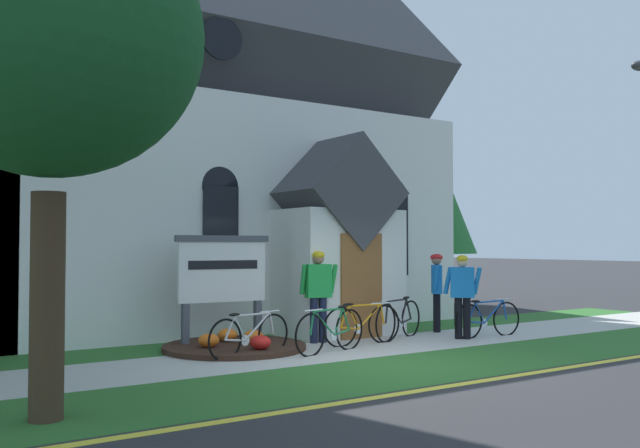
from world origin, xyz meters
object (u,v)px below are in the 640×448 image
object	(u,v)px
roadside_conifer	(411,169)
bicycle_white	(487,319)
bicycle_green	(362,324)
cyclist_in_red_jersey	(437,286)
bicycle_orange	(399,319)
cyclist_in_orange_jersey	(462,290)
verge_sapling	(51,36)
bicycle_red	(250,335)
bicycle_black	(331,331)
cyclist_in_green_jersey	(318,288)
church_sign	(223,274)

from	to	relation	value
roadside_conifer	bicycle_white	bearing A→B (deg)	-118.70
bicycle_green	cyclist_in_red_jersey	distance (m)	2.60
bicycle_orange	roadside_conifer	size ratio (longest dim) A/B	0.24
cyclist_in_orange_jersey	verge_sapling	bearing A→B (deg)	-165.95
bicycle_red	cyclist_in_red_jersey	world-z (taller)	cyclist_in_red_jersey
bicycle_white	bicycle_black	world-z (taller)	bicycle_black
cyclist_in_orange_jersey	roadside_conifer	bearing A→B (deg)	56.67
cyclist_in_orange_jersey	bicycle_red	bearing A→B (deg)	174.38
bicycle_white	bicycle_black	bearing A→B (deg)	178.71
bicycle_white	cyclist_in_orange_jersey	xyz separation A→B (m)	(-0.66, 0.05, 0.61)
verge_sapling	cyclist_in_green_jersey	bearing A→B (deg)	29.85
cyclist_in_red_jersey	cyclist_in_green_jersey	bearing A→B (deg)	179.36
bicycle_black	bicycle_green	distance (m)	1.12
roadside_conifer	cyclist_in_red_jersey	bearing A→B (deg)	-126.22
bicycle_white	bicycle_red	size ratio (longest dim) A/B	1.00
church_sign	cyclist_in_green_jersey	xyz separation A→B (m)	(1.71, -0.62, -0.30)
cyclist_in_red_jersey	verge_sapling	world-z (taller)	verge_sapling
bicycle_red	bicycle_orange	bearing A→B (deg)	4.80
cyclist_in_red_jersey	bicycle_orange	bearing A→B (deg)	-165.19
bicycle_red	bicycle_green	size ratio (longest dim) A/B	0.99
bicycle_orange	bicycle_black	size ratio (longest dim) A/B	0.97
bicycle_red	bicycle_black	bearing A→B (deg)	-16.47
cyclist_in_orange_jersey	bicycle_orange	bearing A→B (deg)	144.28
cyclist_in_orange_jersey	cyclist_in_red_jersey	world-z (taller)	cyclist_in_red_jersey
roadside_conifer	bicycle_black	bearing A→B (deg)	-139.56
cyclist_in_red_jersey	bicycle_black	bearing A→B (deg)	-163.12
bicycle_white	bicycle_orange	distance (m)	1.85
bicycle_white	bicycle_red	bearing A→B (deg)	174.59
church_sign	bicycle_white	size ratio (longest dim) A/B	1.18
church_sign	cyclist_in_green_jersey	world-z (taller)	church_sign
bicycle_orange	bicycle_green	xyz separation A→B (m)	(-1.10, -0.25, -0.01)
bicycle_green	cyclist_in_green_jersey	bearing A→B (deg)	131.21
cyclist_in_green_jersey	bicycle_black	bearing A→B (deg)	-113.02
bicycle_white	bicycle_green	bearing A→B (deg)	169.10
bicycle_orange	cyclist_in_red_jersey	distance (m)	1.53
bicycle_black	bicycle_green	size ratio (longest dim) A/B	0.98
bicycle_black	cyclist_in_orange_jersey	size ratio (longest dim) A/B	1.03
bicycle_red	cyclist_in_orange_jersey	xyz separation A→B (m)	(4.51, -0.44, 0.62)
verge_sapling	cyclist_in_red_jersey	bearing A→B (deg)	20.21
cyclist_in_green_jersey	bicycle_orange	bearing A→B (deg)	-13.39
bicycle_green	roadside_conifer	size ratio (longest dim) A/B	0.26
cyclist_in_orange_jersey	cyclist_in_red_jersey	xyz separation A→B (m)	(0.34, 1.10, 0.01)
church_sign	cyclist_in_green_jersey	distance (m)	1.84
bicycle_orange	cyclist_in_green_jersey	distance (m)	1.82
bicycle_orange	cyclist_in_orange_jersey	bearing A→B (deg)	-35.72
bicycle_green	cyclist_in_red_jersey	xyz separation A→B (m)	(2.46, 0.61, 0.60)
bicycle_red	cyclist_in_green_jersey	bearing A→B (deg)	20.60
cyclist_in_orange_jersey	cyclist_in_green_jersey	distance (m)	2.91
cyclist_in_green_jersey	roadside_conifer	world-z (taller)	roadside_conifer
bicycle_white	verge_sapling	size ratio (longest dim) A/B	0.30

